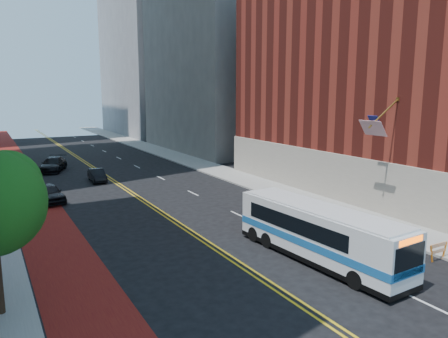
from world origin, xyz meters
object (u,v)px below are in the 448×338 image
at_px(transit_bus, 317,232).
at_px(car_b, 97,175).
at_px(car_a, 49,193).
at_px(car_c, 53,164).

height_order(transit_bus, car_b, transit_bus).
bearing_deg(transit_bus, car_b, 97.63).
bearing_deg(car_a, transit_bus, -71.47).
xyz_separation_m(car_a, car_b, (5.48, 6.55, -0.13)).
bearing_deg(car_c, car_a, -77.41).
height_order(car_b, car_c, car_c).
distance_m(transit_bus, car_a, 23.20).
bearing_deg(car_c, car_b, -47.86).
bearing_deg(car_c, transit_bus, -54.50).
bearing_deg(transit_bus, car_c, 99.75).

